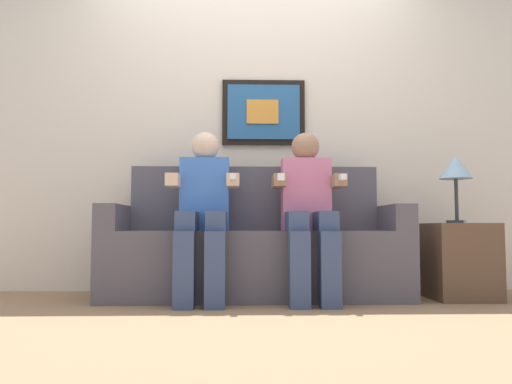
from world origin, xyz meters
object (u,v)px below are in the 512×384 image
person_on_left (204,207)px  table_lamp (456,170)px  couch (255,251)px  person_on_right (308,207)px  spare_remote_on_table (465,222)px  side_table_right (460,261)px

person_on_left → table_lamp: size_ratio=2.41×
person_on_left → table_lamp: 1.71m
couch → table_lamp: (1.35, -0.07, 0.55)m
person_on_right → table_lamp: bearing=5.6°
person_on_right → spare_remote_on_table: size_ratio=8.54×
person_on_right → side_table_right: person_on_right is taller
couch → side_table_right: 1.36m
side_table_right → person_on_right: bearing=-176.5°
person_on_right → table_lamp: size_ratio=2.41×
spare_remote_on_table → table_lamp: bearing=122.1°
side_table_right → table_lamp: table_lamp is taller
couch → side_table_right: size_ratio=4.01×
person_on_right → spare_remote_on_table: (1.05, 0.05, -0.10)m
side_table_right → table_lamp: 0.61m
person_on_left → person_on_right: bearing=-0.0°
person_on_left → spare_remote_on_table: person_on_left is taller
couch → person_on_right: 0.48m
table_lamp → person_on_right: bearing=-174.4°
side_table_right → spare_remote_on_table: bearing=-19.9°
couch → side_table_right: couch is taller
couch → spare_remote_on_table: bearing=-4.9°
person_on_right → spare_remote_on_table: 1.05m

